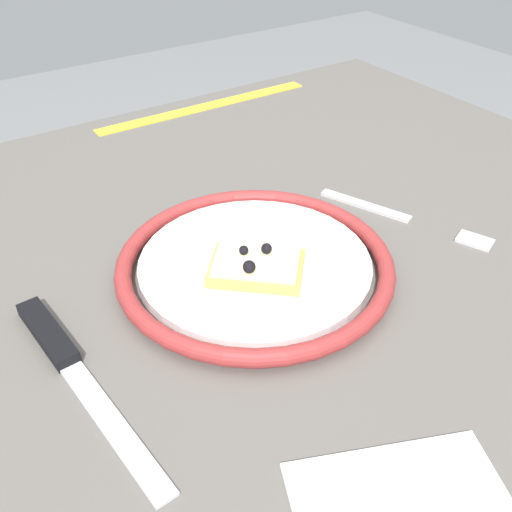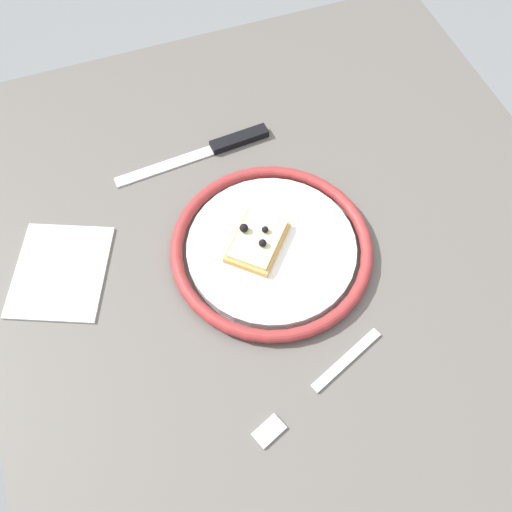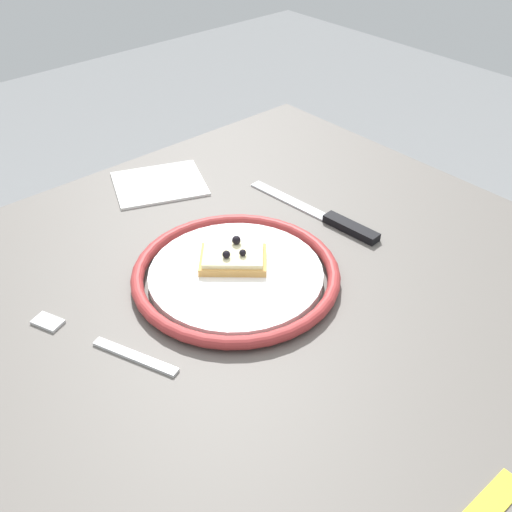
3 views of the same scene
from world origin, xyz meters
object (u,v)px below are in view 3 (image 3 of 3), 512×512
at_px(knife, 333,220).
at_px(fork, 101,343).
at_px(napkin, 159,184).
at_px(dining_table, 230,359).
at_px(plate, 236,275).
at_px(pizza_slice_near, 233,258).

height_order(knife, fork, knife).
bearing_deg(napkin, dining_table, -108.78).
relative_size(fork, napkin, 1.36).
relative_size(plate, napkin, 1.91).
bearing_deg(fork, pizza_slice_near, 1.39).
distance_m(dining_table, plate, 0.12).
bearing_deg(fork, knife, -0.24).
height_order(knife, napkin, knife).
bearing_deg(dining_table, knife, 10.16).
relative_size(plate, fork, 1.40).
bearing_deg(dining_table, napkin, 71.22).
distance_m(knife, napkin, 0.29).
bearing_deg(knife, dining_table, -169.84).
xyz_separation_m(pizza_slice_near, napkin, (0.06, 0.26, -0.02)).
xyz_separation_m(dining_table, fork, (-0.15, 0.04, 0.10)).
height_order(dining_table, plate, plate).
distance_m(plate, napkin, 0.28).
bearing_deg(plate, dining_table, -140.48).
xyz_separation_m(plate, fork, (-0.19, 0.01, -0.01)).
bearing_deg(plate, pizza_slice_near, 60.17).
distance_m(fork, napkin, 0.37).
bearing_deg(pizza_slice_near, dining_table, -134.79).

